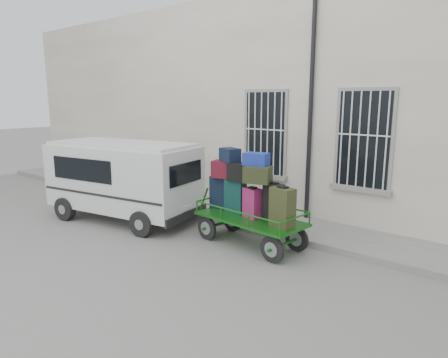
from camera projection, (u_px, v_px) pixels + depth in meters
name	position (u px, v px, depth m)	size (l,w,h in m)	color
ground	(204.00, 246.00, 8.76)	(80.00, 80.00, 0.00)	slate
building	(321.00, 105.00, 12.36)	(24.00, 5.15, 6.00)	#BDB3A2
sidewalk	(260.00, 220.00, 10.42)	(24.00, 1.70, 0.15)	slate
luggage_cart	(248.00, 198.00, 8.69)	(2.92, 1.34, 2.09)	black
van	(123.00, 176.00, 10.50)	(4.33, 2.40, 2.07)	silver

